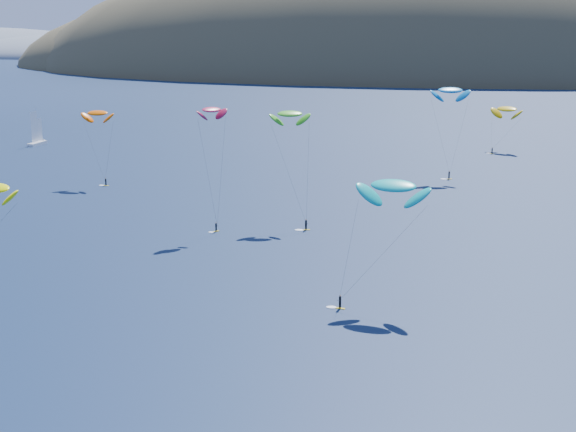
# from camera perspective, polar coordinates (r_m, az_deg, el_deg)

# --- Properties ---
(island) EXTENTS (730.00, 300.00, 210.00)m
(island) POSITION_cam_1_polar(r_m,az_deg,el_deg) (609.46, 11.51, 9.11)
(island) COLOR #3D3526
(island) RESTS_ON ground
(sailboat) EXTENTS (9.88, 8.53, 12.20)m
(sailboat) POSITION_cam_1_polar(r_m,az_deg,el_deg) (269.99, -17.41, 5.06)
(sailboat) COLOR white
(sailboat) RESTS_ON ground
(kitesurfer_1) EXTENTS (7.98, 6.30, 19.49)m
(kitesurfer_1) POSITION_cam_1_polar(r_m,az_deg,el_deg) (203.67, -13.39, 7.13)
(kitesurfer_1) COLOR gold
(kitesurfer_1) RESTS_ON ground
(kitesurfer_3) EXTENTS (9.78, 11.90, 23.74)m
(kitesurfer_3) POSITION_cam_1_polar(r_m,az_deg,el_deg) (161.34, 0.14, 7.25)
(kitesurfer_3) COLOR gold
(kitesurfer_3) RESTS_ON ground
(kitesurfer_4) EXTENTS (10.51, 9.53, 24.70)m
(kitesurfer_4) POSITION_cam_1_polar(r_m,az_deg,el_deg) (210.77, 11.48, 8.75)
(kitesurfer_4) COLOR gold
(kitesurfer_4) RESTS_ON ground
(kitesurfer_5) EXTENTS (13.05, 9.91, 19.83)m
(kitesurfer_5) POSITION_cam_1_polar(r_m,az_deg,el_deg) (116.71, 7.50, 2.14)
(kitesurfer_5) COLOR gold
(kitesurfer_5) RESTS_ON ground
(kitesurfer_9) EXTENTS (6.47, 8.19, 24.89)m
(kitesurfer_9) POSITION_cam_1_polar(r_m,az_deg,el_deg) (155.88, -5.45, 7.50)
(kitesurfer_9) COLOR gold
(kitesurfer_9) RESTS_ON ground
(kitesurfer_11) EXTENTS (10.94, 14.17, 15.34)m
(kitesurfer_11) POSITION_cam_1_polar(r_m,az_deg,el_deg) (256.25, 15.30, 7.35)
(kitesurfer_11) COLOR gold
(kitesurfer_11) RESTS_ON ground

